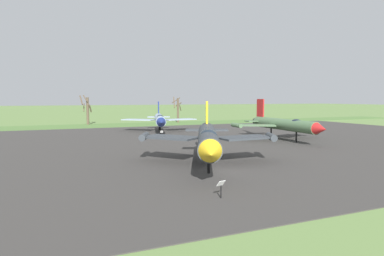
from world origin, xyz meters
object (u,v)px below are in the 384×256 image
at_px(info_placard_front_left, 162,133).
at_px(jet_fighter_front_right, 284,124).
at_px(jet_fighter_rear_center, 208,138).
at_px(info_placard_rear_center, 221,187).
at_px(jet_fighter_front_left, 160,119).

bearing_deg(info_placard_front_left, jet_fighter_front_right, -37.92).
height_order(jet_fighter_rear_center, info_placard_rear_center, jet_fighter_rear_center).
height_order(info_placard_front_left, jet_fighter_front_right, jet_fighter_front_right).
distance_m(jet_fighter_rear_center, info_placard_rear_center, 10.07).
relative_size(jet_fighter_front_left, jet_fighter_front_right, 1.00).
xyz_separation_m(jet_fighter_front_left, jet_fighter_rear_center, (-5.58, -30.38, 0.18)).
relative_size(jet_fighter_front_right, info_placard_rear_center, 14.85).
xyz_separation_m(jet_fighter_front_left, info_placard_rear_center, (-9.24, -39.59, -1.62)).
xyz_separation_m(info_placard_front_left, jet_fighter_front_right, (14.17, -11.04, 1.70)).
height_order(jet_fighter_front_left, jet_fighter_rear_center, jet_fighter_rear_center).
distance_m(jet_fighter_front_right, info_placard_rear_center, 30.40).
distance_m(jet_fighter_front_left, info_placard_rear_center, 40.69).
xyz_separation_m(jet_fighter_front_right, jet_fighter_rear_center, (-17.75, -12.31, 0.16)).
bearing_deg(info_placard_front_left, info_placard_rear_center, -102.52).
xyz_separation_m(info_placard_front_left, jet_fighter_rear_center, (-3.58, -23.35, 1.86)).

